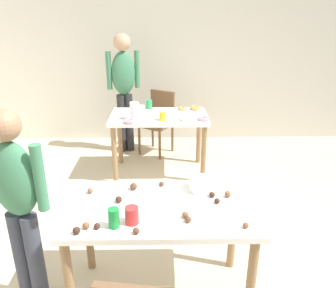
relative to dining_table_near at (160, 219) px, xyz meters
name	(u,v)px	position (x,y,z in m)	size (l,w,h in m)	color
ground_plane	(179,284)	(0.13, 0.09, -0.64)	(6.40, 6.40, 0.00)	beige
wall_back	(170,54)	(0.13, 3.29, 0.66)	(6.40, 0.10, 2.60)	beige
dining_table_near	(160,219)	(0.00, 0.00, 0.00)	(1.24, 0.70, 0.75)	white
dining_table_far	(159,124)	(-0.02, 2.01, -0.01)	(1.16, 0.68, 0.75)	white
chair_far_table	(159,118)	(-0.03, 2.70, -0.15)	(0.55, 0.55, 0.87)	brown
person_girl_near	(18,197)	(-0.90, -0.03, 0.19)	(0.45, 0.29, 1.41)	#383D4C
person_adult_far	(124,83)	(-0.51, 2.73, 0.35)	(0.45, 0.27, 1.64)	#28282D
mixing_bowl	(202,184)	(0.30, 0.20, 0.15)	(0.18, 0.18, 0.09)	white
soda_can	(114,218)	(-0.27, -0.23, 0.17)	(0.07, 0.07, 0.12)	#198438
fork_near	(202,209)	(0.26, -0.05, 0.11)	(0.17, 0.02, 0.01)	silver
cup_near_0	(132,215)	(-0.17, -0.19, 0.16)	(0.08, 0.08, 0.11)	red
cake_ball_0	(185,215)	(0.16, -0.14, 0.13)	(0.04, 0.04, 0.04)	brown
cake_ball_1	(90,191)	(-0.49, 0.17, 0.12)	(0.04, 0.04, 0.04)	brown
cake_ball_2	(119,199)	(-0.28, 0.04, 0.13)	(0.05, 0.05, 0.05)	#3D2319
cake_ball_3	(162,184)	(0.01, 0.26, 0.12)	(0.04, 0.04, 0.04)	brown
cake_ball_4	(188,219)	(0.17, -0.19, 0.13)	(0.04, 0.04, 0.04)	brown
cake_ball_5	(86,226)	(-0.43, -0.24, 0.13)	(0.04, 0.04, 0.04)	brown
cake_ball_6	(134,186)	(-0.19, 0.21, 0.13)	(0.05, 0.05, 0.05)	brown
cake_ball_7	(136,231)	(-0.14, -0.30, 0.13)	(0.04, 0.04, 0.04)	brown
cake_ball_8	(246,225)	(0.50, -0.25, 0.12)	(0.04, 0.04, 0.04)	brown
cake_ball_9	(76,231)	(-0.48, -0.29, 0.13)	(0.04, 0.04, 0.04)	#3D2319
cake_ball_10	(228,194)	(0.46, 0.10, 0.13)	(0.04, 0.04, 0.04)	brown
cake_ball_11	(97,226)	(-0.37, -0.25, 0.12)	(0.04, 0.04, 0.04)	#3D2319
cake_ball_12	(217,201)	(0.37, 0.02, 0.12)	(0.04, 0.04, 0.04)	#3D2319
cake_ball_13	(212,195)	(0.35, 0.10, 0.12)	(0.04, 0.04, 0.04)	#3D2319
pitcher_far	(134,111)	(-0.30, 1.85, 0.21)	(0.10, 0.10, 0.20)	white
cup_far_0	(141,110)	(-0.24, 2.03, 0.16)	(0.09, 0.09, 0.11)	white
cup_far_1	(162,116)	(0.02, 1.82, 0.15)	(0.08, 0.08, 0.09)	yellow
cup_far_2	(149,104)	(-0.15, 2.30, 0.16)	(0.08, 0.08, 0.11)	green
donut_far_0	(182,108)	(0.27, 2.24, 0.12)	(0.11, 0.11, 0.03)	gold
donut_far_1	(129,121)	(-0.35, 1.73, 0.13)	(0.13, 0.13, 0.04)	pink
donut_far_2	(195,108)	(0.43, 2.25, 0.12)	(0.12, 0.12, 0.04)	gold
donut_far_3	(204,118)	(0.49, 1.81, 0.13)	(0.13, 0.13, 0.04)	pink
donut_far_4	(183,118)	(0.26, 1.83, 0.12)	(0.12, 0.12, 0.04)	white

